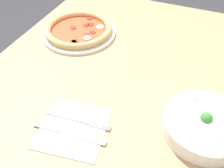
{
  "coord_description": "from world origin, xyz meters",
  "views": [
    {
      "loc": [
        0.63,
        0.14,
        1.34
      ],
      "look_at": [
        0.1,
        -0.08,
        0.79
      ],
      "focal_mm": 40.0,
      "sensor_mm": 36.0,
      "label": 1
    }
  ],
  "objects_px": {
    "fork": "(77,120)",
    "bowl": "(204,124)",
    "knife": "(66,133)",
    "pizza": "(79,30)"
  },
  "relations": [
    {
      "from": "pizza",
      "to": "bowl",
      "type": "relative_size",
      "value": 1.36
    },
    {
      "from": "bowl",
      "to": "fork",
      "type": "distance_m",
      "value": 0.35
    },
    {
      "from": "bowl",
      "to": "knife",
      "type": "bearing_deg",
      "value": -65.86
    },
    {
      "from": "knife",
      "to": "bowl",
      "type": "bearing_deg",
      "value": 18.7
    },
    {
      "from": "pizza",
      "to": "fork",
      "type": "relative_size",
      "value": 1.55
    },
    {
      "from": "pizza",
      "to": "bowl",
      "type": "height_order",
      "value": "bowl"
    },
    {
      "from": "bowl",
      "to": "fork",
      "type": "bearing_deg",
      "value": -72.91
    },
    {
      "from": "fork",
      "to": "knife",
      "type": "bearing_deg",
      "value": -103.55
    },
    {
      "from": "fork",
      "to": "bowl",
      "type": "bearing_deg",
      "value": 11.65
    },
    {
      "from": "pizza",
      "to": "fork",
      "type": "height_order",
      "value": "pizza"
    }
  ]
}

